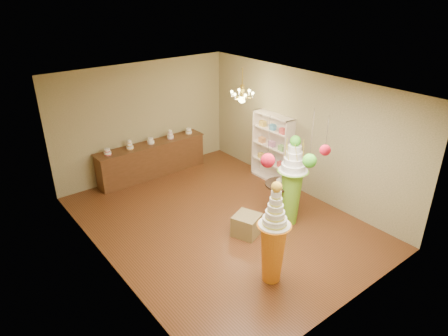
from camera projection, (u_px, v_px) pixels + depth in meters
floor at (220, 221)px, 8.82m from camera, size 6.50×6.50×0.00m
ceiling at (219, 87)px, 7.53m from camera, size 6.50×6.50×0.00m
wall_back at (144, 120)px, 10.48m from camera, size 5.00×0.04×3.00m
wall_front at (354, 230)px, 5.87m from camera, size 5.00×0.04×3.00m
wall_left at (103, 197)px, 6.78m from camera, size 0.04×6.50×3.00m
wall_right at (302, 133)px, 9.57m from camera, size 0.04×6.50×3.00m
pedestal_green at (292, 187)px, 8.43m from camera, size 0.63×0.63×2.03m
pedestal_orange at (273, 244)px, 6.82m from camera, size 0.61×0.61×1.95m
burlap_riser at (247, 225)px, 8.28m from camera, size 0.65×0.65×0.45m
sideboard at (152, 159)px, 10.72m from camera, size 3.04×0.54×1.16m
shelving_unit at (272, 148)px, 10.31m from camera, size 0.33×1.20×1.80m
round_table at (279, 195)px, 8.76m from camera, size 0.86×0.86×0.84m
vase at (281, 180)px, 8.60m from camera, size 0.20×0.20×0.18m
pom_red_left at (268, 160)px, 6.28m from camera, size 0.23×0.23×0.86m
pom_green_mid at (309, 161)px, 6.73m from camera, size 0.24×0.24×1.05m
pom_red_right at (325, 150)px, 6.23m from camera, size 0.18×0.18×0.66m
chandelier at (242, 97)px, 9.50m from camera, size 0.65×0.65×0.85m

